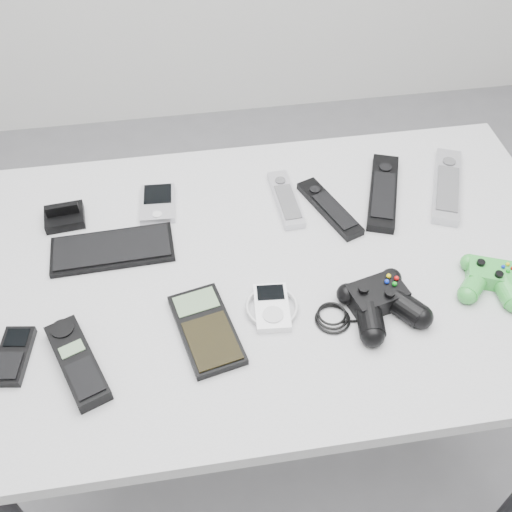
{
  "coord_description": "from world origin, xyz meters",
  "views": [
    {
      "loc": [
        -0.12,
        -0.76,
        1.7
      ],
      "look_at": [
        0.01,
        0.03,
        0.83
      ],
      "focal_mm": 42.0,
      "sensor_mm": 36.0,
      "label": 1
    }
  ],
  "objects": [
    {
      "name": "pda",
      "position": [
        -0.18,
        0.22,
        0.81
      ],
      "size": [
        0.08,
        0.12,
        0.02
      ],
      "primitive_type": "cube",
      "rotation": [
        0.0,
        0.0,
        -0.06
      ],
      "color": "#B9B8C0",
      "rests_on": "desk"
    },
    {
      "name": "mobile_phone",
      "position": [
        -0.44,
        -0.13,
        0.82
      ],
      "size": [
        0.07,
        0.12,
        0.02
      ],
      "primitive_type": "cube",
      "rotation": [
        0.0,
        0.0,
        -0.15
      ],
      "color": "black",
      "rests_on": "desk"
    },
    {
      "name": "controller_black",
      "position": [
        0.22,
        -0.12,
        0.83
      ],
      "size": [
        0.28,
        0.21,
        0.05
      ],
      "primitive_type": null,
      "rotation": [
        0.0,
        0.0,
        0.25
      ],
      "color": "black",
      "rests_on": "desk"
    },
    {
      "name": "cordless_handset",
      "position": [
        -0.33,
        -0.16,
        0.82
      ],
      "size": [
        0.12,
        0.19,
        0.03
      ],
      "primitive_type": "cube",
      "rotation": [
        0.0,
        0.0,
        0.38
      ],
      "color": "black",
      "rests_on": "desk"
    },
    {
      "name": "desk",
      "position": [
        0.06,
        0.02,
        0.74
      ],
      "size": [
        1.2,
        0.77,
        0.81
      ],
      "color": "#AAAAAD",
      "rests_on": "floor"
    },
    {
      "name": "remote_black_a",
      "position": [
        0.19,
        0.15,
        0.82
      ],
      "size": [
        0.11,
        0.2,
        0.02
      ],
      "primitive_type": "cube",
      "rotation": [
        0.0,
        0.0,
        0.36
      ],
      "color": "black",
      "rests_on": "desk"
    },
    {
      "name": "remote_black_b",
      "position": [
        0.32,
        0.18,
        0.82
      ],
      "size": [
        0.14,
        0.25,
        0.02
      ],
      "primitive_type": "cube",
      "rotation": [
        0.0,
        0.0,
        -0.35
      ],
      "color": "black",
      "rests_on": "desk"
    },
    {
      "name": "dock_bracket",
      "position": [
        -0.37,
        0.21,
        0.83
      ],
      "size": [
        0.09,
        0.08,
        0.04
      ],
      "primitive_type": "cube",
      "rotation": [
        0.0,
        0.0,
        0.09
      ],
      "color": "black",
      "rests_on": "desk"
    },
    {
      "name": "controller_green",
      "position": [
        0.44,
        -0.1,
        0.83
      ],
      "size": [
        0.16,
        0.16,
        0.04
      ],
      "primitive_type": null,
      "rotation": [
        0.0,
        0.0,
        -0.39
      ],
      "color": "#227E34",
      "rests_on": "desk"
    },
    {
      "name": "calculator",
      "position": [
        -0.11,
        -0.12,
        0.81
      ],
      "size": [
        0.13,
        0.2,
        0.02
      ],
      "primitive_type": "cube",
      "rotation": [
        0.0,
        0.0,
        0.22
      ],
      "color": "black",
      "rests_on": "desk"
    },
    {
      "name": "floor",
      "position": [
        0.0,
        0.0,
        0.0
      ],
      "size": [
        3.5,
        3.5,
        0.0
      ],
      "primitive_type": "plane",
      "color": "slate",
      "rests_on": "ground"
    },
    {
      "name": "mp3_player",
      "position": [
        0.02,
        -0.09,
        0.81
      ],
      "size": [
        0.11,
        0.11,
        0.02
      ],
      "primitive_type": "cube",
      "rotation": [
        0.0,
        0.0,
        -0.08
      ],
      "color": "white",
      "rests_on": "desk"
    },
    {
      "name": "remote_silver_a",
      "position": [
        0.1,
        0.19,
        0.82
      ],
      "size": [
        0.05,
        0.18,
        0.02
      ],
      "primitive_type": "cube",
      "rotation": [
        0.0,
        0.0,
        0.05
      ],
      "color": "#B9B8C0",
      "rests_on": "desk"
    },
    {
      "name": "pda_keyboard",
      "position": [
        -0.27,
        0.1,
        0.81
      ],
      "size": [
        0.25,
        0.11,
        0.02
      ],
      "primitive_type": "cube",
      "rotation": [
        0.0,
        0.0,
        0.04
      ],
      "color": "black",
      "rests_on": "desk"
    },
    {
      "name": "remote_silver_b",
      "position": [
        0.46,
        0.18,
        0.82
      ],
      "size": [
        0.15,
        0.24,
        0.02
      ],
      "primitive_type": "cube",
      "rotation": [
        0.0,
        0.0,
        -0.4
      ],
      "color": "#AEAEB5",
      "rests_on": "desk"
    }
  ]
}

